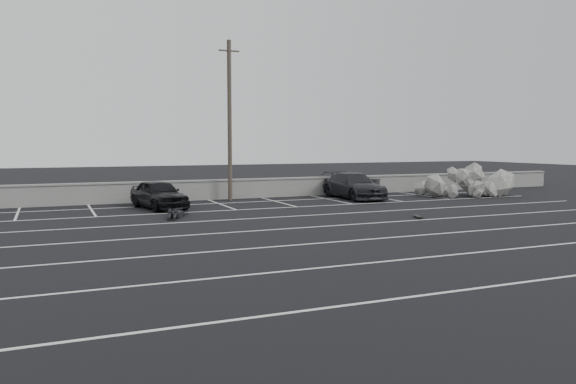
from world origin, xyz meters
name	(u,v)px	position (x,y,z in m)	size (l,w,h in m)	color
ground	(299,245)	(0.00, 0.00, 0.00)	(120.00, 120.00, 0.00)	black
seawall	(189,190)	(0.00, 14.00, 0.55)	(50.00, 0.45, 1.06)	gray
stall_lines	(248,225)	(-0.08, 4.41, 0.00)	(36.00, 20.05, 0.01)	silver
car_left	(159,194)	(-2.10, 10.93, 0.67)	(1.58, 3.93, 1.34)	black
car_right	(354,186)	(8.50, 11.53, 0.69)	(1.95, 4.79, 1.39)	black
utility_pole	(230,120)	(2.02, 13.20, 4.19)	(1.10, 0.22, 8.27)	#4C4238
trash_bin	(375,186)	(10.96, 13.27, 0.46)	(0.69, 0.69, 0.90)	#2A292C
riprap_pile	(476,187)	(15.48, 9.90, 0.51)	(5.59, 3.73, 1.27)	#9A9790
person	(177,212)	(-2.00, 7.65, 0.22)	(1.67, 2.38, 0.44)	black
skateboard	(418,217)	(6.81, 3.48, 0.07)	(0.41, 0.73, 0.09)	black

